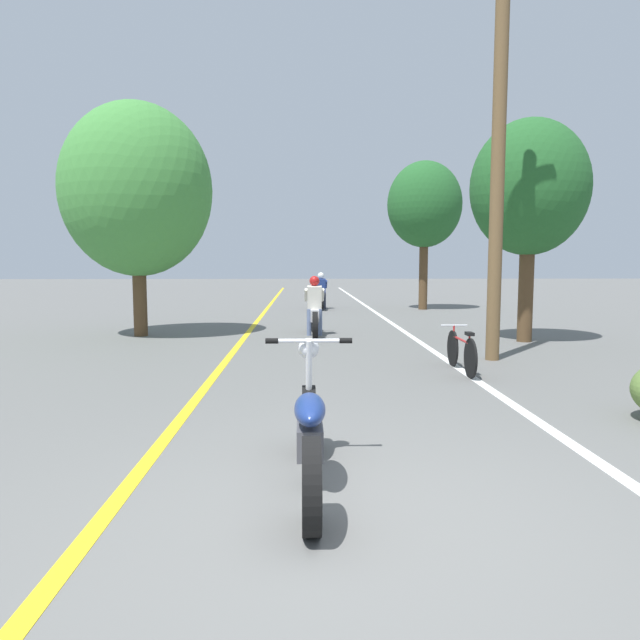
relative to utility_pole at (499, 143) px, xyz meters
name	(u,v)px	position (x,y,z in m)	size (l,w,h in m)	color
ground_plane	(353,519)	(-3.06, -6.32, -3.80)	(120.00, 120.00, 0.00)	#60605E
lane_stripe_center	(255,324)	(-4.76, 6.26, -3.80)	(0.14, 48.00, 0.01)	yellow
lane_stripe_edge	(392,323)	(-0.83, 6.26, -3.80)	(0.14, 48.00, 0.01)	white
utility_pole	(499,143)	(0.00, 0.00, 0.00)	(1.10, 0.24, 7.42)	brown
roadside_tree_right_near	(529,189)	(1.51, 2.36, -0.48)	(2.54, 2.28, 4.82)	#513A23
roadside_tree_right_far	(425,205)	(1.11, 11.17, 0.05)	(2.75, 2.47, 5.47)	#513A23
roadside_tree_left	(137,190)	(-7.26, 3.60, -0.39)	(3.49, 3.14, 5.43)	#513A23
motorcycle_foreground	(310,431)	(-3.35, -5.69, -3.38)	(0.75, 2.16, 1.08)	black
motorcycle_rider_lead	(314,313)	(-3.12, 3.60, -3.26)	(0.50, 2.08, 1.43)	black
motorcycle_rider_far	(321,295)	(-2.71, 11.49, -3.28)	(0.50, 2.04, 1.38)	black
bicycle_parked	(461,351)	(-0.88, -1.13, -3.47)	(0.44, 1.63, 0.71)	black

